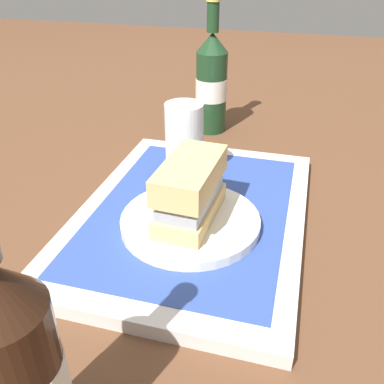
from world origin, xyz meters
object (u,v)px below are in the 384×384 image
object	(u,v)px
sandwich	(191,189)
beer_glass	(184,139)
beer_bottle	(211,82)
plate	(190,221)
second_bottle	(18,372)

from	to	relation	value
sandwich	beer_glass	xyz separation A→B (m)	(0.13, 0.05, 0.01)
beer_bottle	plate	bearing A→B (deg)	-170.89
plate	second_bottle	bearing A→B (deg)	173.08
sandwich	second_bottle	distance (m)	0.32
sandwich	second_bottle	xyz separation A→B (m)	(-0.31, 0.04, 0.03)
sandwich	beer_glass	bearing A→B (deg)	23.29
beer_glass	second_bottle	distance (m)	0.44
plate	sandwich	xyz separation A→B (m)	(0.00, -0.00, 0.05)
sandwich	second_bottle	bearing A→B (deg)	176.37
second_bottle	beer_glass	bearing A→B (deg)	1.12
sandwich	beer_glass	distance (m)	0.14
plate	beer_bottle	size ratio (longest dim) A/B	0.71
plate	sandwich	bearing A→B (deg)	-3.25
plate	beer_glass	bearing A→B (deg)	19.49
plate	beer_bottle	world-z (taller)	beer_bottle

